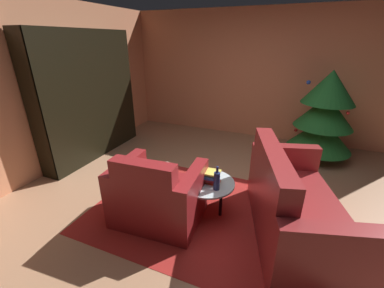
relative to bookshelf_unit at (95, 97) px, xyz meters
The scene contains 11 objects.
ground_plane 2.88m from the bookshelf_unit, 16.28° to the right, with size 6.69×6.69×0.00m, color #A97958.
wall_back 3.24m from the bookshelf_unit, 37.08° to the left, with size 5.70×0.06×2.51m, color tan.
wall_left 0.82m from the bookshelf_unit, 107.49° to the right, with size 0.06×5.47×2.51m, color tan.
area_rug 2.78m from the bookshelf_unit, 21.91° to the right, with size 2.68×1.90×0.01m, color maroon.
bookshelf_unit is the anchor object (origin of this frame).
armchair_red 2.42m from the bookshelf_unit, 33.40° to the right, with size 1.00×0.81×0.87m.
couch_red 3.55m from the bookshelf_unit, 15.83° to the right, with size 1.23×1.77×0.98m.
coffee_table 2.66m from the bookshelf_unit, 21.09° to the right, with size 0.64×0.64×0.41m.
book_stack_on_table 2.66m from the bookshelf_unit, 20.61° to the right, with size 0.22×0.19×0.14m.
bottle_on_table 2.79m from the bookshelf_unit, 21.99° to the right, with size 0.07×0.07×0.28m.
decorated_tree 3.91m from the bookshelf_unit, 18.44° to the left, with size 1.04×1.04×1.51m.
Camera 1 is at (0.61, -2.52, 1.95)m, focal length 23.13 mm.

